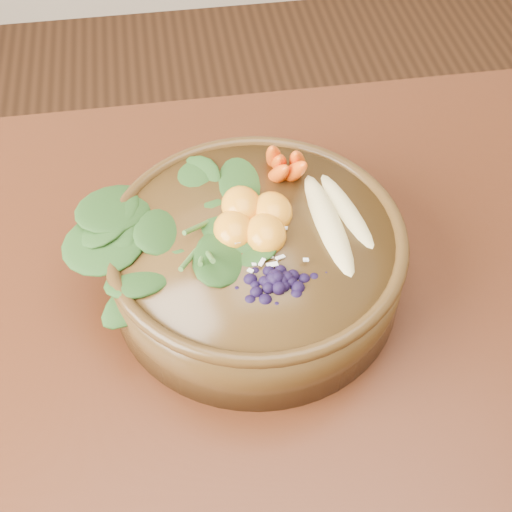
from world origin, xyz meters
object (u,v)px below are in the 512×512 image
at_px(stoneware_bowl, 256,262).
at_px(carrot_cluster, 286,143).
at_px(blueberry_pile, 277,268).
at_px(kale_heap, 195,185).
at_px(mandarin_cluster, 253,211).
at_px(banana_halves, 339,206).
at_px(dining_table, 428,388).

xyz_separation_m(stoneware_bowl, carrot_cluster, (0.05, 0.09, 0.08)).
height_order(stoneware_bowl, blueberry_pile, blueberry_pile).
distance_m(stoneware_bowl, kale_heap, 0.10).
bearing_deg(mandarin_cluster, banana_halves, -3.64).
relative_size(kale_heap, carrot_cluster, 2.37).
bearing_deg(kale_heap, dining_table, -34.26).
bearing_deg(blueberry_pile, banana_halves, 44.59).
bearing_deg(stoneware_bowl, carrot_cluster, 62.42).
xyz_separation_m(stoneware_bowl, mandarin_cluster, (0.00, 0.02, 0.06)).
height_order(banana_halves, blueberry_pile, blueberry_pile).
relative_size(carrot_cluster, mandarin_cluster, 0.87).
height_order(carrot_cluster, banana_halves, carrot_cluster).
distance_m(banana_halves, mandarin_cluster, 0.09).
height_order(dining_table, banana_halves, banana_halves).
bearing_deg(mandarin_cluster, kale_heap, 144.32).
bearing_deg(blueberry_pile, carrot_cluster, 76.56).
bearing_deg(banana_halves, kale_heap, 156.45).
distance_m(dining_table, mandarin_cluster, 0.29).
bearing_deg(stoneware_bowl, kale_heap, 132.98).
relative_size(dining_table, carrot_cluster, 18.86).
bearing_deg(dining_table, kale_heap, 145.74).
relative_size(stoneware_bowl, banana_halves, 1.74).
xyz_separation_m(dining_table, mandarin_cluster, (-0.18, 0.12, 0.19)).
xyz_separation_m(banana_halves, mandarin_cluster, (-0.09, 0.01, 0.00)).
distance_m(dining_table, banana_halves, 0.24).
bearing_deg(mandarin_cluster, dining_table, -33.82).
relative_size(kale_heap, banana_halves, 1.14).
xyz_separation_m(kale_heap, mandarin_cluster, (0.05, -0.04, -0.01)).
bearing_deg(banana_halves, dining_table, -57.14).
relative_size(dining_table, blueberry_pile, 11.26).
xyz_separation_m(banana_halves, blueberry_pile, (-0.08, -0.08, 0.01)).
bearing_deg(mandarin_cluster, carrot_cluster, 56.30).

